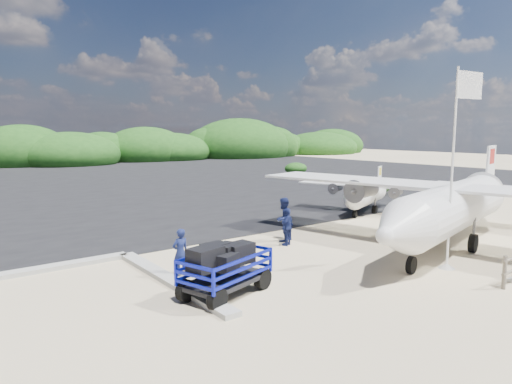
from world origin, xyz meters
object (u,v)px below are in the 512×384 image
signboard (394,239)px  aircraft_large (194,181)px  crew_b (283,219)px  baggage_cart (226,295)px  crew_a (180,252)px  crew_c (288,227)px  flagpole (446,268)px

signboard → aircraft_large: size_ratio=0.10×
crew_b → aircraft_large: bearing=-129.7°
baggage_cart → crew_b: (5.43, 3.84, 0.92)m
crew_a → crew_b: (5.64, 1.56, 0.15)m
crew_a → aircraft_large: bearing=-124.6°
crew_a → crew_b: bearing=-168.7°
signboard → crew_c: (-4.37, 1.91, 0.75)m
crew_b → crew_c: crew_b is taller
flagpole → crew_c: size_ratio=4.39×
flagpole → crew_a: size_ratio=4.29×
baggage_cart → aircraft_large: 29.18m
flagpole → crew_b: (-1.89, 6.24, 0.92)m
baggage_cart → crew_b: size_ratio=1.55×
flagpole → crew_c: 6.06m
signboard → crew_c: crew_c is taller
flagpole → crew_c: bearing=111.8°
aircraft_large → crew_a: bearing=46.4°
flagpole → aircraft_large: size_ratio=0.40×
baggage_cart → flagpole: (7.31, -2.41, 0.00)m
crew_a → aircraft_large: size_ratio=0.09×
crew_c → aircraft_large: 24.20m
crew_a → aircraft_large: (13.81, 23.54, -0.77)m
crew_b → crew_c: (-0.35, -0.66, -0.17)m
signboard → aircraft_large: bearing=63.8°
baggage_cart → crew_c: (5.08, 3.17, 0.75)m
crew_c → signboard: bearing=132.4°
signboard → flagpole: bearing=-136.9°
crew_b → aircraft_large: 23.47m
baggage_cart → flagpole: size_ratio=0.43×
crew_a → crew_c: crew_a is taller
signboard → crew_a: bearing=157.4°
signboard → crew_a: crew_a is taller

